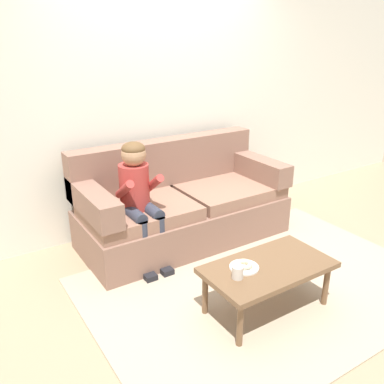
{
  "coord_description": "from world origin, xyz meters",
  "views": [
    {
      "loc": [
        -2.05,
        -2.35,
        1.94
      ],
      "look_at": [
        -0.25,
        0.45,
        0.65
      ],
      "focal_mm": 38.41,
      "sensor_mm": 36.0,
      "label": 1
    }
  ],
  "objects_px": {
    "coffee_table": "(268,270)",
    "mug": "(238,272)",
    "couch": "(181,206)",
    "person_child": "(138,193)",
    "donut": "(244,264)"
  },
  "relations": [
    {
      "from": "coffee_table",
      "to": "person_child",
      "type": "xyz_separation_m",
      "value": [
        -0.47,
        1.13,
        0.33
      ]
    },
    {
      "from": "couch",
      "to": "mug",
      "type": "relative_size",
      "value": 22.33
    },
    {
      "from": "couch",
      "to": "coffee_table",
      "type": "distance_m",
      "value": 1.34
    },
    {
      "from": "mug",
      "to": "couch",
      "type": "bearing_deg",
      "value": 74.58
    },
    {
      "from": "person_child",
      "to": "mug",
      "type": "height_order",
      "value": "person_child"
    },
    {
      "from": "coffee_table",
      "to": "mug",
      "type": "distance_m",
      "value": 0.31
    },
    {
      "from": "couch",
      "to": "person_child",
      "type": "distance_m",
      "value": 0.67
    },
    {
      "from": "couch",
      "to": "coffee_table",
      "type": "xyz_separation_m",
      "value": [
        -0.08,
        -1.34,
        -0.01
      ]
    },
    {
      "from": "donut",
      "to": "mug",
      "type": "relative_size",
      "value": 1.33
    },
    {
      "from": "coffee_table",
      "to": "person_child",
      "type": "relative_size",
      "value": 0.86
    },
    {
      "from": "mug",
      "to": "donut",
      "type": "bearing_deg",
      "value": 31.22
    },
    {
      "from": "person_child",
      "to": "mug",
      "type": "distance_m",
      "value": 1.18
    },
    {
      "from": "couch",
      "to": "person_child",
      "type": "xyz_separation_m",
      "value": [
        -0.55,
        -0.21,
        0.33
      ]
    },
    {
      "from": "coffee_table",
      "to": "donut",
      "type": "xyz_separation_m",
      "value": [
        -0.18,
        0.06,
        0.07
      ]
    },
    {
      "from": "coffee_table",
      "to": "mug",
      "type": "bearing_deg",
      "value": -178.13
    }
  ]
}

